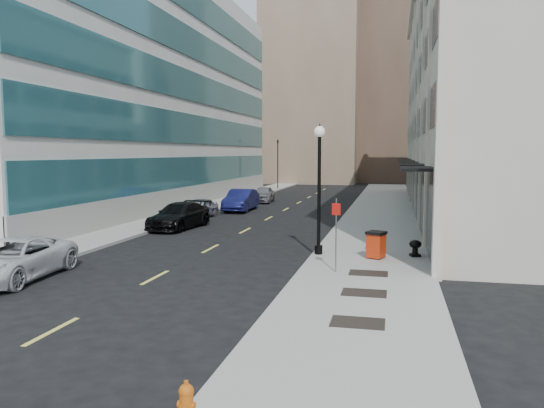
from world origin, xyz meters
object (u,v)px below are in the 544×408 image
at_px(traffic_signal, 278,143).
at_px(fire_hydrant, 186,406).
at_px(car_black_pickup, 179,216).
at_px(lamppost, 319,178).
at_px(car_silver_sedan, 199,208).
at_px(urn_planter, 415,246).
at_px(car_blue_sedan, 241,200).
at_px(trash_bin, 376,244).
at_px(sign_post, 336,226).
at_px(car_grey_sedan, 263,194).
at_px(car_white_van, 13,259).

xyz_separation_m(traffic_signal, fire_hydrant, (10.80, -56.00, -5.18)).
relative_size(car_black_pickup, lamppost, 0.94).
xyz_separation_m(car_silver_sedan, fire_hydrant, (10.10, -27.06, -0.16)).
bearing_deg(urn_planter, car_blue_sedan, 127.08).
distance_m(traffic_signal, trash_bin, 43.70).
relative_size(fire_hydrant, urn_planter, 1.13).
bearing_deg(car_black_pickup, trash_bin, -25.56).
bearing_deg(sign_post, car_black_pickup, 138.56).
bearing_deg(car_grey_sedan, traffic_signal, 92.91).
xyz_separation_m(fire_hydrant, urn_planter, (4.08, 15.45, 0.04)).
height_order(traffic_signal, car_white_van, traffic_signal).
relative_size(car_silver_sedan, sign_post, 1.50).
relative_size(trash_bin, sign_post, 0.42).
xyz_separation_m(car_white_van, sign_post, (11.20, 3.22, 1.14)).
bearing_deg(urn_planter, car_black_pickup, 154.12).
relative_size(car_silver_sedan, urn_planter, 5.76).
bearing_deg(sign_post, car_grey_sedan, 111.92).
bearing_deg(fire_hydrant, lamppost, 91.31).
relative_size(car_black_pickup, car_blue_sedan, 1.04).
height_order(fire_hydrant, urn_planter, fire_hydrant).
xyz_separation_m(traffic_signal, car_white_van, (0.70, -47.45, -4.97)).
bearing_deg(car_white_van, sign_post, 11.16).
distance_m(car_grey_sedan, lamppost, 25.89).
bearing_deg(trash_bin, car_blue_sedan, 145.40).
relative_size(car_white_van, car_silver_sedan, 1.31).
distance_m(car_black_pickup, fire_hydrant, 23.94).
height_order(car_silver_sedan, lamppost, lamppost).
distance_m(car_silver_sedan, car_blue_sedan, 5.29).
relative_size(car_blue_sedan, sign_post, 1.87).
relative_size(traffic_signal, fire_hydrant, 8.66).
bearing_deg(car_silver_sedan, traffic_signal, 94.74).
height_order(traffic_signal, car_grey_sedan, traffic_signal).
height_order(car_blue_sedan, trash_bin, car_blue_sedan).
distance_m(car_white_van, car_silver_sedan, 18.51).
xyz_separation_m(car_black_pickup, trash_bin, (11.89, -7.34, -0.01)).
relative_size(car_blue_sedan, car_grey_sedan, 1.19).
relative_size(fire_hydrant, sign_post, 0.29).
bearing_deg(car_black_pickup, car_silver_sedan, 103.74).
xyz_separation_m(car_white_van, car_black_pickup, (0.68, 13.45, 0.03)).
xyz_separation_m(car_black_pickup, car_silver_sedan, (-0.68, 5.05, -0.07)).
height_order(car_black_pickup, car_blue_sedan, car_blue_sedan).
bearing_deg(fire_hydrant, car_white_van, 141.07).
bearing_deg(car_grey_sedan, lamppost, -75.69).
distance_m(car_white_van, urn_planter, 15.77).
distance_m(traffic_signal, car_white_van, 47.72).
distance_m(car_blue_sedan, car_grey_sedan, 7.28).
height_order(car_silver_sedan, car_blue_sedan, car_blue_sedan).
distance_m(traffic_signal, car_silver_sedan, 29.39).
relative_size(car_silver_sedan, lamppost, 0.72).
xyz_separation_m(car_silver_sedan, trash_bin, (12.57, -12.39, 0.07)).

